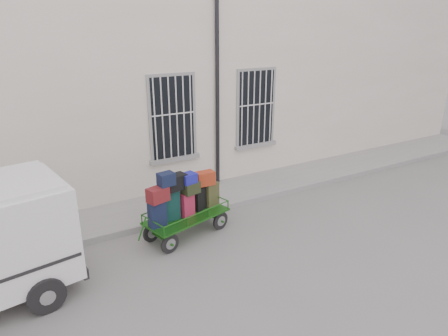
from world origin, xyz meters
TOP-DOWN VIEW (x-y plane):
  - ground at (0.00, 0.00)m, footprint 80.00×80.00m
  - building at (0.00, 5.50)m, footprint 24.00×5.15m
  - sidewalk at (0.00, 2.20)m, footprint 24.00×1.70m
  - luggage_cart at (-1.15, 0.69)m, footprint 2.33×1.35m

SIDE VIEW (x-z plane):
  - ground at x=0.00m, z-range 0.00..0.00m
  - sidewalk at x=0.00m, z-range 0.00..0.15m
  - luggage_cart at x=-1.15m, z-range 0.03..1.70m
  - building at x=0.00m, z-range 0.00..6.00m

